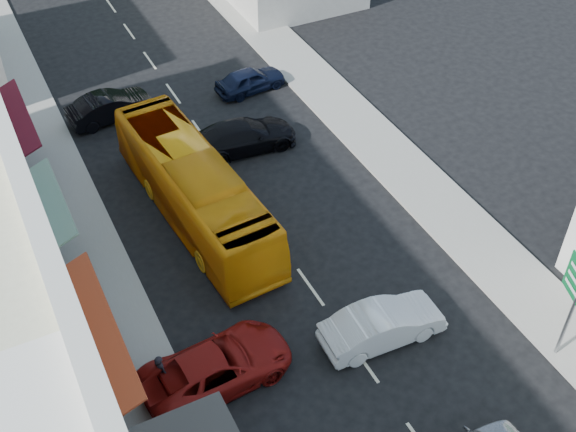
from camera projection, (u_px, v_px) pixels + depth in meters
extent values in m
plane|color=black|center=(362.00, 360.00, 26.07)|extent=(120.00, 120.00, 0.00)
cube|color=gray|center=(85.00, 250.00, 30.17)|extent=(3.00, 52.00, 0.15)
cube|color=gray|center=(388.00, 154.00, 35.19)|extent=(3.00, 52.00, 0.15)
cube|color=#B13D1E|center=(97.00, 330.00, 23.22)|extent=(1.30, 6.80, 0.08)
cube|color=#195926|center=(48.00, 203.00, 27.89)|extent=(1.30, 5.10, 0.08)
cube|color=#560E1A|center=(15.00, 118.00, 32.22)|extent=(1.30, 5.95, 0.08)
imported|color=orange|center=(195.00, 190.00, 30.84)|extent=(3.35, 11.75, 3.10)
imported|color=silver|center=(383.00, 326.00, 26.35)|extent=(4.47, 1.97, 1.40)
imported|color=maroon|center=(217.00, 368.00, 24.97)|extent=(4.73, 2.25, 1.40)
imported|color=black|center=(243.00, 137.00, 35.17)|extent=(4.62, 2.16, 1.40)
imported|color=black|center=(250.00, 79.00, 39.17)|extent=(4.57, 2.27, 1.40)
imported|color=black|center=(110.00, 107.00, 37.13)|extent=(4.60, 2.36, 1.40)
imported|color=black|center=(161.00, 370.00, 24.52)|extent=(0.59, 0.70, 1.70)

